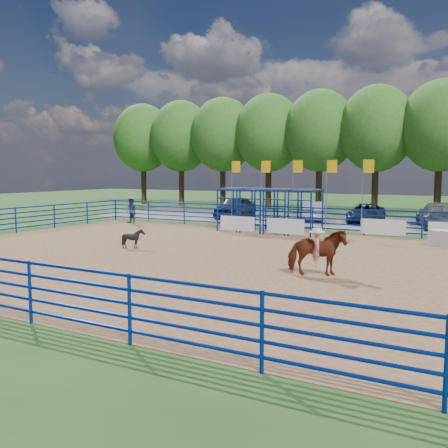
{
  "coord_description": "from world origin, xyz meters",
  "views": [
    {
      "loc": [
        9.59,
        -17.8,
        3.59
      ],
      "look_at": [
        -0.91,
        1.0,
        1.3
      ],
      "focal_mm": 40.0,
      "sensor_mm": 36.0,
      "label": 1
    }
  ],
  "objects_px": {
    "announcer_table": "(447,239)",
    "car_d": "(439,215)",
    "car_a": "(235,207)",
    "calf": "(133,239)",
    "car_b": "(313,211)",
    "horse_and_rider": "(317,251)",
    "car_c": "(366,213)",
    "spectator_cowboy": "(131,210)"
  },
  "relations": [
    {
      "from": "spectator_cowboy",
      "to": "car_d",
      "type": "relative_size",
      "value": 0.32
    },
    {
      "from": "horse_and_rider",
      "to": "announcer_table",
      "type": "bearing_deg",
      "value": 70.52
    },
    {
      "from": "announcer_table",
      "to": "car_d",
      "type": "bearing_deg",
      "value": 98.19
    },
    {
      "from": "car_a",
      "to": "car_c",
      "type": "distance_m",
      "value": 9.69
    },
    {
      "from": "car_a",
      "to": "car_b",
      "type": "relative_size",
      "value": 1.15
    },
    {
      "from": "horse_and_rider",
      "to": "calf",
      "type": "xyz_separation_m",
      "value": [
        -9.36,
        1.7,
        -0.41
      ]
    },
    {
      "from": "calf",
      "to": "car_b",
      "type": "bearing_deg",
      "value": 1.4
    },
    {
      "from": "car_c",
      "to": "announcer_table",
      "type": "bearing_deg",
      "value": -64.04
    },
    {
      "from": "calf",
      "to": "spectator_cowboy",
      "type": "height_order",
      "value": "spectator_cowboy"
    },
    {
      "from": "calf",
      "to": "car_c",
      "type": "relative_size",
      "value": 0.19
    },
    {
      "from": "announcer_table",
      "to": "spectator_cowboy",
      "type": "xyz_separation_m",
      "value": [
        -19.84,
        1.12,
        0.51
      ]
    },
    {
      "from": "car_a",
      "to": "car_c",
      "type": "relative_size",
      "value": 1.01
    },
    {
      "from": "horse_and_rider",
      "to": "car_c",
      "type": "bearing_deg",
      "value": 98.32
    },
    {
      "from": "announcer_table",
      "to": "car_d",
      "type": "xyz_separation_m",
      "value": [
        -1.21,
        8.43,
        0.41
      ]
    },
    {
      "from": "announcer_table",
      "to": "car_c",
      "type": "xyz_separation_m",
      "value": [
        -5.97,
        9.42,
        0.26
      ]
    },
    {
      "from": "announcer_table",
      "to": "car_a",
      "type": "relative_size",
      "value": 0.31
    },
    {
      "from": "car_b",
      "to": "car_c",
      "type": "distance_m",
      "value": 3.77
    },
    {
      "from": "car_d",
      "to": "horse_and_rider",
      "type": "bearing_deg",
      "value": 69.11
    },
    {
      "from": "spectator_cowboy",
      "to": "car_d",
      "type": "distance_m",
      "value": 20.01
    },
    {
      "from": "spectator_cowboy",
      "to": "car_c",
      "type": "distance_m",
      "value": 16.17
    },
    {
      "from": "horse_and_rider",
      "to": "car_a",
      "type": "height_order",
      "value": "horse_and_rider"
    },
    {
      "from": "car_b",
      "to": "car_d",
      "type": "relative_size",
      "value": 0.75
    },
    {
      "from": "car_a",
      "to": "car_d",
      "type": "height_order",
      "value": "car_a"
    },
    {
      "from": "car_c",
      "to": "car_d",
      "type": "relative_size",
      "value": 0.85
    },
    {
      "from": "car_a",
      "to": "car_b",
      "type": "height_order",
      "value": "car_a"
    },
    {
      "from": "car_a",
      "to": "spectator_cowboy",
      "type": "bearing_deg",
      "value": -126.25
    },
    {
      "from": "car_a",
      "to": "car_d",
      "type": "relative_size",
      "value": 0.86
    },
    {
      "from": "announcer_table",
      "to": "car_d",
      "type": "distance_m",
      "value": 8.53
    },
    {
      "from": "car_a",
      "to": "car_c",
      "type": "xyz_separation_m",
      "value": [
        9.61,
        1.2,
        -0.16
      ]
    },
    {
      "from": "calf",
      "to": "car_d",
      "type": "height_order",
      "value": "car_d"
    },
    {
      "from": "horse_and_rider",
      "to": "car_d",
      "type": "bearing_deg",
      "value": 83.41
    },
    {
      "from": "announcer_table",
      "to": "car_a",
      "type": "height_order",
      "value": "car_a"
    },
    {
      "from": "car_d",
      "to": "spectator_cowboy",
      "type": "bearing_deg",
      "value": 7.13
    },
    {
      "from": "horse_and_rider",
      "to": "car_b",
      "type": "bearing_deg",
      "value": 109.41
    },
    {
      "from": "car_a",
      "to": "horse_and_rider",
      "type": "bearing_deg",
      "value": -59.96
    },
    {
      "from": "announcer_table",
      "to": "car_c",
      "type": "bearing_deg",
      "value": 122.36
    },
    {
      "from": "calf",
      "to": "spectator_cowboy",
      "type": "distance_m",
      "value": 11.25
    },
    {
      "from": "horse_and_rider",
      "to": "spectator_cowboy",
      "type": "xyz_separation_m",
      "value": [
        -16.59,
        10.3,
        0.04
      ]
    },
    {
      "from": "spectator_cowboy",
      "to": "car_a",
      "type": "height_order",
      "value": "spectator_cowboy"
    },
    {
      "from": "spectator_cowboy",
      "to": "car_a",
      "type": "distance_m",
      "value": 8.28
    },
    {
      "from": "horse_and_rider",
      "to": "calf",
      "type": "distance_m",
      "value": 9.52
    },
    {
      "from": "car_a",
      "to": "car_d",
      "type": "xyz_separation_m",
      "value": [
        14.37,
        0.21,
        -0.01
      ]
    }
  ]
}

